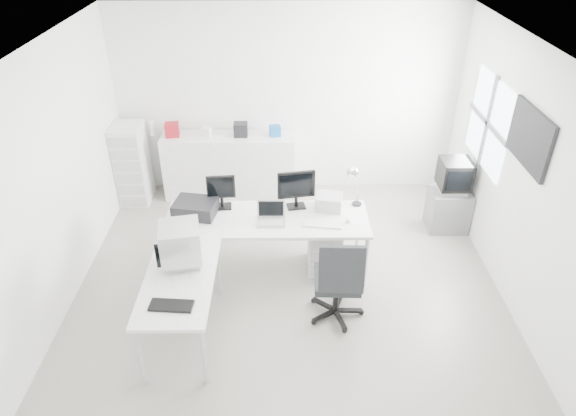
{
  "coord_description": "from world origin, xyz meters",
  "views": [
    {
      "loc": [
        -0.04,
        -4.7,
        4.07
      ],
      "look_at": [
        0.0,
        0.2,
        1.0
      ],
      "focal_mm": 32.0,
      "sensor_mm": 36.0,
      "label": 1
    }
  ],
  "objects_px": {
    "drawer_pedestal": "(324,246)",
    "crt_tv": "(454,177)",
    "sideboard": "(229,165)",
    "filing_cabinet": "(132,164)",
    "inkjet_printer": "(195,208)",
    "tv_cabinet": "(448,210)",
    "main_desk": "(268,244)",
    "laptop": "(271,215)",
    "office_chair": "(337,276)",
    "laser_printer": "(329,202)",
    "crt_monitor": "(181,247)",
    "lcd_monitor_large": "(296,190)",
    "lcd_monitor_small": "(221,192)",
    "side_desk": "(183,307)"
  },
  "relations": [
    {
      "from": "drawer_pedestal",
      "to": "crt_tv",
      "type": "relative_size",
      "value": 1.2
    },
    {
      "from": "sideboard",
      "to": "filing_cabinet",
      "type": "distance_m",
      "value": 1.42
    },
    {
      "from": "crt_tv",
      "to": "inkjet_printer",
      "type": "bearing_deg",
      "value": -166.45
    },
    {
      "from": "drawer_pedestal",
      "to": "tv_cabinet",
      "type": "height_order",
      "value": "drawer_pedestal"
    },
    {
      "from": "main_desk",
      "to": "laptop",
      "type": "bearing_deg",
      "value": -63.43
    },
    {
      "from": "drawer_pedestal",
      "to": "office_chair",
      "type": "bearing_deg",
      "value": -85.37
    },
    {
      "from": "crt_tv",
      "to": "sideboard",
      "type": "relative_size",
      "value": 0.26
    },
    {
      "from": "drawer_pedestal",
      "to": "tv_cabinet",
      "type": "distance_m",
      "value": 1.96
    },
    {
      "from": "drawer_pedestal",
      "to": "laser_printer",
      "type": "distance_m",
      "value": 0.57
    },
    {
      "from": "laser_printer",
      "to": "sideboard",
      "type": "height_order",
      "value": "sideboard"
    },
    {
      "from": "office_chair",
      "to": "crt_tv",
      "type": "relative_size",
      "value": 2.19
    },
    {
      "from": "filing_cabinet",
      "to": "laptop",
      "type": "bearing_deg",
      "value": -40.72
    },
    {
      "from": "crt_monitor",
      "to": "tv_cabinet",
      "type": "relative_size",
      "value": 0.71
    },
    {
      "from": "lcd_monitor_large",
      "to": "sideboard",
      "type": "bearing_deg",
      "value": 111.18
    },
    {
      "from": "main_desk",
      "to": "lcd_monitor_large",
      "type": "distance_m",
      "value": 0.75
    },
    {
      "from": "main_desk",
      "to": "crt_tv",
      "type": "height_order",
      "value": "crt_tv"
    },
    {
      "from": "lcd_monitor_small",
      "to": "crt_monitor",
      "type": "xyz_separation_m",
      "value": [
        -0.3,
        -1.1,
        -0.01
      ]
    },
    {
      "from": "drawer_pedestal",
      "to": "laser_printer",
      "type": "relative_size",
      "value": 1.95
    },
    {
      "from": "lcd_monitor_small",
      "to": "office_chair",
      "type": "xyz_separation_m",
      "value": [
        1.32,
        -1.07,
        -0.42
      ]
    },
    {
      "from": "inkjet_printer",
      "to": "tv_cabinet",
      "type": "height_order",
      "value": "inkjet_printer"
    },
    {
      "from": "laser_printer",
      "to": "filing_cabinet",
      "type": "height_order",
      "value": "filing_cabinet"
    },
    {
      "from": "laptop",
      "to": "tv_cabinet",
      "type": "bearing_deg",
      "value": 23.01
    },
    {
      "from": "lcd_monitor_large",
      "to": "crt_tv",
      "type": "distance_m",
      "value": 2.22
    },
    {
      "from": "main_desk",
      "to": "laser_printer",
      "type": "relative_size",
      "value": 7.79
    },
    {
      "from": "lcd_monitor_small",
      "to": "crt_monitor",
      "type": "height_order",
      "value": "lcd_monitor_small"
    },
    {
      "from": "office_chair",
      "to": "tv_cabinet",
      "type": "xyz_separation_m",
      "value": [
        1.7,
        1.72,
        -0.26
      ]
    },
    {
      "from": "inkjet_printer",
      "to": "crt_tv",
      "type": "xyz_separation_m",
      "value": [
        3.32,
        0.8,
        -0.03
      ]
    },
    {
      "from": "inkjet_printer",
      "to": "laptop",
      "type": "height_order",
      "value": "laptop"
    },
    {
      "from": "side_desk",
      "to": "lcd_monitor_small",
      "type": "relative_size",
      "value": 3.27
    },
    {
      "from": "inkjet_printer",
      "to": "sideboard",
      "type": "height_order",
      "value": "sideboard"
    },
    {
      "from": "main_desk",
      "to": "filing_cabinet",
      "type": "xyz_separation_m",
      "value": [
        -2.03,
        1.69,
        0.23
      ]
    },
    {
      "from": "lcd_monitor_large",
      "to": "filing_cabinet",
      "type": "bearing_deg",
      "value": 138.9
    },
    {
      "from": "crt_monitor",
      "to": "laser_printer",
      "type": "bearing_deg",
      "value": 23.21
    },
    {
      "from": "office_chair",
      "to": "filing_cabinet",
      "type": "height_order",
      "value": "filing_cabinet"
    },
    {
      "from": "drawer_pedestal",
      "to": "crt_monitor",
      "type": "relative_size",
      "value": 1.45
    },
    {
      "from": "crt_monitor",
      "to": "sideboard",
      "type": "relative_size",
      "value": 0.21
    },
    {
      "from": "filing_cabinet",
      "to": "office_chair",
      "type": "bearing_deg",
      "value": -41.89
    },
    {
      "from": "side_desk",
      "to": "tv_cabinet",
      "type": "bearing_deg",
      "value": 31.07
    },
    {
      "from": "sideboard",
      "to": "lcd_monitor_small",
      "type": "bearing_deg",
      "value": -87.36
    },
    {
      "from": "lcd_monitor_small",
      "to": "lcd_monitor_large",
      "type": "xyz_separation_m",
      "value": [
        0.9,
        0.0,
        0.02
      ]
    },
    {
      "from": "main_desk",
      "to": "tv_cabinet",
      "type": "xyz_separation_m",
      "value": [
        2.47,
        0.9,
        -0.08
      ]
    },
    {
      "from": "tv_cabinet",
      "to": "filing_cabinet",
      "type": "xyz_separation_m",
      "value": [
        -4.5,
        0.79,
        0.32
      ]
    },
    {
      "from": "laser_printer",
      "to": "crt_monitor",
      "type": "xyz_separation_m",
      "value": [
        -1.6,
        -1.07,
        0.12
      ]
    },
    {
      "from": "side_desk",
      "to": "drawer_pedestal",
      "type": "height_order",
      "value": "side_desk"
    },
    {
      "from": "drawer_pedestal",
      "to": "lcd_monitor_large",
      "type": "relative_size",
      "value": 1.28
    },
    {
      "from": "sideboard",
      "to": "lcd_monitor_large",
      "type": "bearing_deg",
      "value": -58.91
    },
    {
      "from": "crt_monitor",
      "to": "office_chair",
      "type": "relative_size",
      "value": 0.38
    },
    {
      "from": "side_desk",
      "to": "inkjet_printer",
      "type": "relative_size",
      "value": 2.89
    },
    {
      "from": "lcd_monitor_small",
      "to": "tv_cabinet",
      "type": "bearing_deg",
      "value": 6.95
    },
    {
      "from": "lcd_monitor_small",
      "to": "laser_printer",
      "type": "relative_size",
      "value": 1.39
    }
  ]
}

